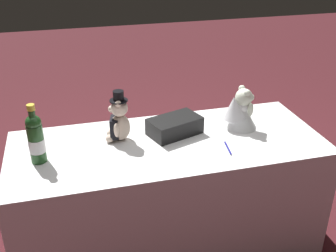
{
  "coord_description": "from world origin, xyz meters",
  "views": [
    {
      "loc": [
        0.5,
        1.9,
        1.84
      ],
      "look_at": [
        0.0,
        0.0,
        0.84
      ],
      "focal_mm": 43.67,
      "sensor_mm": 36.0,
      "label": 1
    }
  ],
  "objects_px": {
    "teddy_bear_bride": "(241,110)",
    "signing_pen": "(228,149)",
    "gift_case_black": "(175,126)",
    "champagne_bottle": "(36,138)",
    "teddy_bear_groom": "(118,121)"
  },
  "relations": [
    {
      "from": "teddy_bear_bride",
      "to": "champagne_bottle",
      "type": "xyz_separation_m",
      "value": [
        1.14,
        0.09,
        0.02
      ]
    },
    {
      "from": "teddy_bear_bride",
      "to": "signing_pen",
      "type": "xyz_separation_m",
      "value": [
        0.16,
        0.23,
        -0.11
      ]
    },
    {
      "from": "champagne_bottle",
      "to": "teddy_bear_groom",
      "type": "bearing_deg",
      "value": -164.07
    },
    {
      "from": "teddy_bear_groom",
      "to": "gift_case_black",
      "type": "height_order",
      "value": "teddy_bear_groom"
    },
    {
      "from": "teddy_bear_groom",
      "to": "signing_pen",
      "type": "xyz_separation_m",
      "value": [
        -0.55,
        0.26,
        -0.11
      ]
    },
    {
      "from": "teddy_bear_groom",
      "to": "gift_case_black",
      "type": "distance_m",
      "value": 0.32
    },
    {
      "from": "teddy_bear_bride",
      "to": "gift_case_black",
      "type": "relative_size",
      "value": 0.76
    },
    {
      "from": "champagne_bottle",
      "to": "gift_case_black",
      "type": "height_order",
      "value": "champagne_bottle"
    },
    {
      "from": "teddy_bear_groom",
      "to": "teddy_bear_bride",
      "type": "bearing_deg",
      "value": 177.52
    },
    {
      "from": "teddy_bear_groom",
      "to": "champagne_bottle",
      "type": "xyz_separation_m",
      "value": [
        0.43,
        0.12,
        0.02
      ]
    },
    {
      "from": "champagne_bottle",
      "to": "gift_case_black",
      "type": "distance_m",
      "value": 0.76
    },
    {
      "from": "teddy_bear_bride",
      "to": "signing_pen",
      "type": "distance_m",
      "value": 0.3
    },
    {
      "from": "teddy_bear_bride",
      "to": "signing_pen",
      "type": "height_order",
      "value": "teddy_bear_bride"
    },
    {
      "from": "teddy_bear_bride",
      "to": "signing_pen",
      "type": "relative_size",
      "value": 1.77
    },
    {
      "from": "teddy_bear_bride",
      "to": "gift_case_black",
      "type": "bearing_deg",
      "value": -2.75
    }
  ]
}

